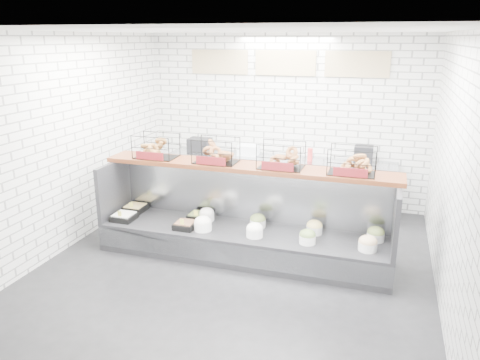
% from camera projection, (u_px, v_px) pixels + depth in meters
% --- Properties ---
extents(ground, '(5.50, 5.50, 0.00)m').
position_uv_depth(ground, '(236.00, 265.00, 6.25)').
color(ground, black).
rests_on(ground, ground).
extents(room_shell, '(5.02, 5.51, 3.01)m').
position_uv_depth(room_shell, '(250.00, 105.00, 6.20)').
color(room_shell, silver).
rests_on(room_shell, ground).
extents(display_case, '(4.00, 0.90, 1.20)m').
position_uv_depth(display_case, '(244.00, 233.00, 6.47)').
color(display_case, black).
rests_on(display_case, ground).
extents(bagel_shelf, '(4.10, 0.50, 0.40)m').
position_uv_depth(bagel_shelf, '(248.00, 157.00, 6.32)').
color(bagel_shelf, '#421D0E').
rests_on(bagel_shelf, display_case).
extents(prep_counter, '(4.00, 0.60, 1.20)m').
position_uv_depth(prep_counter, '(278.00, 181.00, 8.33)').
color(prep_counter, '#93969B').
rests_on(prep_counter, ground).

